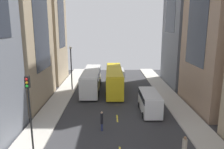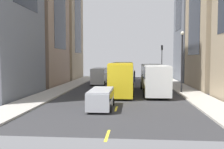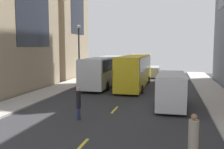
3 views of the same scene
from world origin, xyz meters
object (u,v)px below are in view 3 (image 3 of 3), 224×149
at_px(car_silver_0, 153,71).
at_px(pedestrian_crossing_mid, 79,102).
at_px(delivery_van_white, 171,88).
at_px(pedestrian_crossing_near, 193,141).
at_px(city_bus_white, 104,69).
at_px(streetcar_yellow, 135,68).

distance_m(car_silver_0, pedestrian_crossing_mid, 24.19).
relative_size(delivery_van_white, pedestrian_crossing_near, 2.50).
bearing_deg(pedestrian_crossing_near, city_bus_white, 103.46).
bearing_deg(pedestrian_crossing_near, car_silver_0, 86.53).
distance_m(delivery_van_white, car_silver_0, 19.59).
distance_m(city_bus_white, delivery_van_white, 12.29).
height_order(car_silver_0, pedestrian_crossing_near, pedestrian_crossing_near).
distance_m(streetcar_yellow, delivery_van_white, 10.39).
bearing_deg(pedestrian_crossing_mid, city_bus_white, -147.20).
bearing_deg(city_bus_white, car_silver_0, 63.07).
bearing_deg(city_bus_white, pedestrian_crossing_mid, -81.33).
xyz_separation_m(city_bus_white, pedestrian_crossing_near, (8.62, -19.42, -0.86)).
xyz_separation_m(city_bus_white, car_silver_0, (5.02, 9.88, -1.07)).
relative_size(streetcar_yellow, car_silver_0, 2.72).
bearing_deg(delivery_van_white, pedestrian_crossing_mid, -140.52).
bearing_deg(pedestrian_crossing_near, pedestrian_crossing_mid, 130.24).
distance_m(city_bus_white, pedestrian_crossing_near, 21.27).
xyz_separation_m(streetcar_yellow, car_silver_0, (1.34, 9.86, -1.19)).
height_order(pedestrian_crossing_near, pedestrian_crossing_mid, pedestrian_crossing_near).
distance_m(city_bus_white, streetcar_yellow, 3.68).
bearing_deg(streetcar_yellow, pedestrian_crossing_mid, -96.14).
height_order(streetcar_yellow, delivery_van_white, streetcar_yellow).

